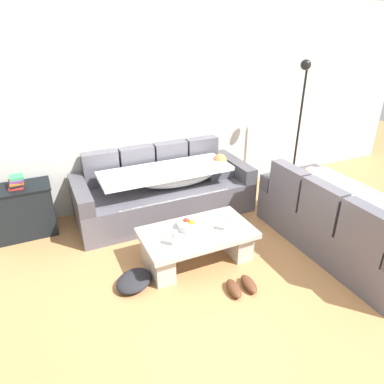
% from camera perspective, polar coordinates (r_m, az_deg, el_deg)
% --- Properties ---
extents(ground_plane, '(14.00, 14.00, 0.00)m').
position_cam_1_polar(ground_plane, '(3.69, 6.13, -14.37)').
color(ground_plane, '#B37C4A').
extents(back_wall, '(9.00, 0.10, 2.70)m').
position_cam_1_polar(back_wall, '(4.88, -6.28, 13.65)').
color(back_wall, beige).
rests_on(back_wall, ground_plane).
extents(couch_along_wall, '(2.33, 0.92, 0.88)m').
position_cam_1_polar(couch_along_wall, '(4.73, -4.19, 0.22)').
color(couch_along_wall, '#54525C').
rests_on(couch_along_wall, ground_plane).
extents(couch_near_window, '(0.92, 2.04, 0.88)m').
position_cam_1_polar(couch_near_window, '(4.33, 23.19, -4.52)').
color(couch_near_window, '#54525C').
rests_on(couch_near_window, ground_plane).
extents(coffee_table, '(1.20, 0.68, 0.38)m').
position_cam_1_polar(coffee_table, '(3.82, 0.85, -8.17)').
color(coffee_table, '#B1AFA9').
rests_on(coffee_table, ground_plane).
extents(fruit_bowl, '(0.28, 0.28, 0.10)m').
position_cam_1_polar(fruit_bowl, '(3.77, -0.35, -5.36)').
color(fruit_bowl, silver).
rests_on(fruit_bowl, coffee_table).
extents(wine_glass_near_left, '(0.07, 0.07, 0.17)m').
position_cam_1_polar(wine_glass_near_left, '(3.45, -2.83, -7.15)').
color(wine_glass_near_left, silver).
rests_on(wine_glass_near_left, coffee_table).
extents(wine_glass_near_right, '(0.07, 0.07, 0.17)m').
position_cam_1_polar(wine_glass_near_right, '(3.70, 5.89, -4.76)').
color(wine_glass_near_right, silver).
rests_on(wine_glass_near_right, coffee_table).
extents(open_magazine, '(0.30, 0.24, 0.01)m').
position_cam_1_polar(open_magazine, '(3.94, 4.80, -4.53)').
color(open_magazine, white).
rests_on(open_magazine, coffee_table).
extents(side_cabinet, '(0.72, 0.44, 0.64)m').
position_cam_1_polar(side_cabinet, '(4.71, -25.96, -2.78)').
color(side_cabinet, black).
rests_on(side_cabinet, ground_plane).
extents(book_stack_on_cabinet, '(0.19, 0.21, 0.14)m').
position_cam_1_polar(book_stack_on_cabinet, '(4.56, -26.84, 1.50)').
color(book_stack_on_cabinet, red).
rests_on(book_stack_on_cabinet, side_cabinet).
extents(floor_lamp, '(0.33, 0.31, 1.95)m').
position_cam_1_polar(floor_lamp, '(5.35, 17.15, 11.17)').
color(floor_lamp, black).
rests_on(floor_lamp, ground_plane).
extents(pair_of_shoes, '(0.33, 0.29, 0.09)m').
position_cam_1_polar(pair_of_shoes, '(3.58, 8.09, -15.05)').
color(pair_of_shoes, '#59331E').
rests_on(pair_of_shoes, ground_plane).
extents(crumpled_garment, '(0.51, 0.50, 0.12)m').
position_cam_1_polar(crumpled_garment, '(3.63, -9.46, -14.13)').
color(crumpled_garment, '#232328').
rests_on(crumpled_garment, ground_plane).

